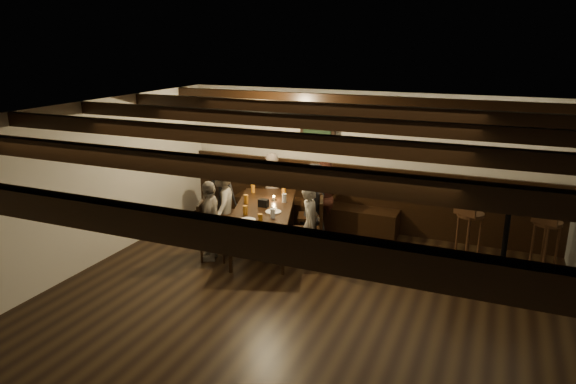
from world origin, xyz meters
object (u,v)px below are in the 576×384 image
at_px(person_bench_left, 220,196).
at_px(person_right_near, 313,202).
at_px(chair_right_near, 311,225).
at_px(person_right_far, 311,224).
at_px(chair_left_far, 214,242).
at_px(person_bench_right, 323,197).
at_px(person_bench_centre, 272,190).
at_px(dining_table, 264,209).
at_px(chair_left_near, 225,222).
at_px(person_left_far, 211,220).
at_px(bar_stool_right, 544,248).
at_px(bar_stool_left, 468,239).
at_px(high_top_table, 508,218).
at_px(chair_right_far, 308,243).
at_px(person_left_near, 223,202).

xyz_separation_m(person_bench_left, person_right_near, (1.71, 0.08, 0.06)).
distance_m(chair_right_near, person_right_far, 0.96).
bearing_deg(person_right_near, chair_left_far, 121.50).
distance_m(person_bench_left, person_bench_right, 1.80).
relative_size(chair_left_far, person_bench_centre, 0.67).
xyz_separation_m(dining_table, person_right_far, (0.85, -0.20, -0.06)).
bearing_deg(chair_right_near, chair_left_near, 90.00).
distance_m(person_left_far, bar_stool_right, 4.76).
relative_size(person_left_far, person_right_far, 1.02).
relative_size(dining_table, person_right_near, 1.61).
bearing_deg(chair_left_near, person_right_far, 58.50).
xyz_separation_m(chair_right_near, person_right_near, (0.03, 0.01, 0.39)).
bearing_deg(person_bench_right, bar_stool_left, 147.76).
bearing_deg(person_left_far, bar_stool_right, 86.93).
xyz_separation_m(bar_stool_left, bar_stool_right, (1.00, 0.05, 0.00)).
relative_size(person_bench_left, bar_stool_left, 0.99).
xyz_separation_m(chair_right_near, person_right_far, (0.31, -0.85, 0.34)).
height_order(chair_right_near, person_bench_right, person_bench_right).
height_order(high_top_table, bar_stool_left, bar_stool_left).
bearing_deg(person_right_far, person_bench_right, -6.34).
bearing_deg(bar_stool_left, person_bench_left, -155.63).
height_order(dining_table, person_right_far, person_right_far).
height_order(person_bench_left, person_right_far, person_right_far).
relative_size(chair_right_far, person_bench_left, 0.84).
bearing_deg(person_bench_centre, person_left_near, 38.66).
height_order(chair_left_far, person_right_near, person_right_near).
distance_m(chair_left_near, high_top_table, 4.40).
bearing_deg(person_right_far, chair_left_near, 58.50).
height_order(person_bench_right, bar_stool_right, person_bench_right).
height_order(person_bench_left, person_bench_right, person_bench_right).
distance_m(chair_left_near, person_bench_left, 0.58).
height_order(chair_right_far, person_left_near, person_left_near).
relative_size(chair_left_near, person_bench_centre, 0.65).
distance_m(high_top_table, bar_stool_left, 0.63).
bearing_deg(dining_table, bar_stool_right, -10.00).
xyz_separation_m(chair_right_near, person_bench_left, (-1.68, -0.07, 0.33)).
bearing_deg(person_bench_centre, dining_table, 90.00).
bearing_deg(chair_left_far, person_left_near, -178.02).
distance_m(chair_right_near, person_right_near, 0.39).
relative_size(chair_left_far, chair_right_near, 1.05).
bearing_deg(person_bench_centre, chair_left_far, 64.39).
xyz_separation_m(dining_table, person_left_far, (-0.57, -0.66, -0.05)).
bearing_deg(person_right_near, dining_table, 120.96).
height_order(chair_left_near, person_left_far, person_left_far).
bearing_deg(person_left_far, person_right_far, 90.00).
bearing_deg(chair_right_near, person_left_near, 90.00).
height_order(chair_right_far, person_bench_centre, person_bench_centre).
height_order(chair_left_near, person_bench_centre, person_bench_centre).
distance_m(person_right_far, high_top_table, 2.83).
bearing_deg(bar_stool_right, person_right_near, -160.21).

